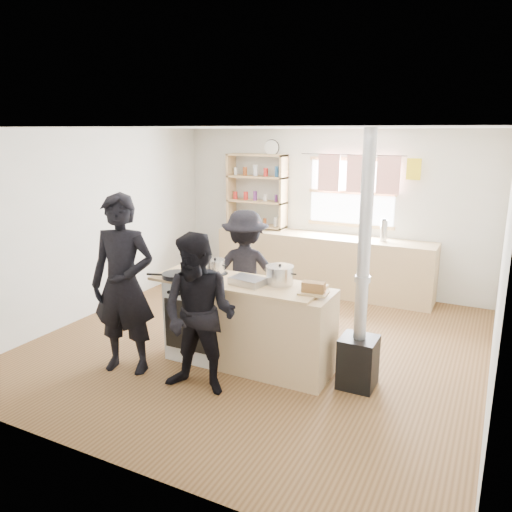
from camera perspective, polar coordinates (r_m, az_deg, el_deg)
The scene contains 14 objects.
ground at distance 6.07m, azimuth 0.35°, elevation -9.95°, with size 5.00×5.00×0.01m, color brown.
back_counter at distance 7.86m, azimuth 7.54°, elevation -0.86°, with size 3.40×0.55×0.90m, color tan.
shelving_unit at distance 8.22m, azimuth 0.08°, elevation 7.48°, with size 1.00×0.28×1.20m.
thermos at distance 7.48m, azimuth 14.39°, elevation 2.82°, with size 0.10×0.10×0.31m, color silver.
cooking_island at distance 5.37m, azimuth -0.87°, elevation -7.79°, with size 1.97×0.64×0.93m.
skillet_greens at distance 5.45m, azimuth -9.02°, elevation -2.16°, with size 0.40×0.40×0.05m.
roast_tray at distance 5.15m, azimuth -0.96°, elevation -2.83°, with size 0.38×0.28×0.07m.
stockpot_stove at distance 5.54m, azimuth -4.68°, elevation -1.20°, with size 0.22×0.22×0.18m.
stockpot_counter at distance 5.14m, azimuth 2.74°, elevation -2.19°, with size 0.29×0.29×0.22m.
bread_board at distance 4.88m, azimuth 6.59°, elevation -3.76°, with size 0.30×0.23×0.12m.
flue_heater at distance 4.97m, azimuth 11.80°, elevation -7.72°, with size 0.35×0.35×2.50m.
person_near_left at distance 5.29m, azimuth -14.92°, elevation -3.19°, with size 0.68×0.45×1.88m, color black.
person_near_right at distance 4.77m, azimuth -6.50°, elevation -6.70°, with size 0.76×0.59×1.57m, color black.
person_far at distance 6.16m, azimuth -1.22°, elevation -1.86°, with size 1.00×0.57×1.55m, color black.
Camera 1 is at (2.45, -4.96, 2.48)m, focal length 35.00 mm.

